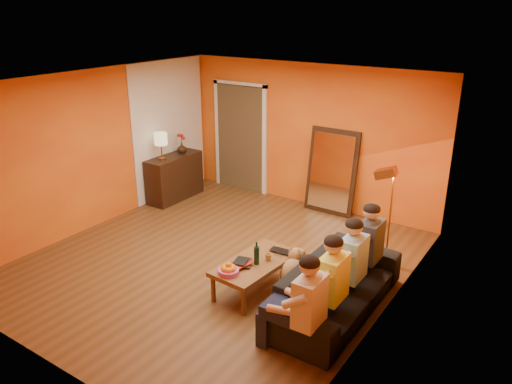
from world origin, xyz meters
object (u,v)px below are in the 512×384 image
Objects in this scene: laptop at (281,253)px; sofa at (338,287)px; person_far_left at (309,309)px; vase at (182,148)px; coffee_table at (256,275)px; person_mid_right at (353,266)px; sideboard at (175,177)px; dog at (293,271)px; person_mid_left at (333,286)px; tumbler at (268,257)px; floor_lamp at (390,219)px; mirror_frame at (332,171)px; wine_bottle at (257,253)px; table_lamp at (161,147)px; person_far_right at (370,248)px.

sofa is at bearing -15.77° from laptop.
person_far_left reaches higher than vase.
coffee_table is 1.32m from person_mid_right.
sideboard reaches higher than dog.
person_mid_left is 1.18m from tumbler.
dog is (3.57, -1.66, -0.13)m from sideboard.
floor_lamp reaches higher than coffee_table.
sofa is at bearing -142.43° from person_mid_right.
mirror_frame is at bearing 134.89° from floor_lamp.
person_mid_right is (1.22, 0.27, 0.40)m from coffee_table.
floor_lamp is at bearing -3.63° from sideboard.
dog is 4.10m from vase.
person_mid_left is (0.80, -0.51, 0.31)m from dog.
vase reaches higher than coffee_table.
table_lamp is at bearing 152.82° from wine_bottle.
person_far_left is 1.46m from tumbler.
wine_bottle is 0.44m from laptop.
vase is at bearing 163.20° from person_far_right.
sofa is at bearing 13.12° from coffee_table.
tumbler is at bearing -109.32° from laptop.
dog is 0.37m from tumbler.
vase is (-3.33, 1.79, 0.51)m from laptop.
person_far_right reaches higher than sofa.
vase is at bearing 150.01° from coffee_table.
mirror_frame is at bearing 26.32° from table_lamp.
coffee_table is 1.53m from person_far_right.
wine_bottle is at bearing -31.27° from sideboard.
dog is 0.49× the size of person_far_right.
person_mid_left is at bearing -28.97° from vase.
sofa reaches higher than dog.
sideboard reaches higher than wine_bottle.
coffee_table is 3.37× the size of laptop.
sideboard is 0.58m from vase.
person_far_left reaches higher than sofa.
coffee_table is at bearing 145.90° from person_far_left.
vase reaches higher than sofa.
wine_bottle is 1.60× the size of vase.
table_lamp reaches higher than person_far_right.
person_mid_right and person_far_right have the same top height.
laptop is at bearing -155.73° from person_far_right.
dog is at bearing -24.87° from sideboard.
person_far_left reaches higher than dog.
sideboard reaches higher than tumbler.
person_far_left is 1.00× the size of person_mid_left.
wine_bottle reaches higher than dog.
table_lamp is 0.42× the size of coffee_table.
person_mid_right is at bearing -9.02° from laptop.
wine_bottle is at bearing -164.72° from person_mid_right.
tumbler is (-1.10, 0.95, -0.15)m from person_far_left.
laptop is (-0.25, 0.12, 0.13)m from dog.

